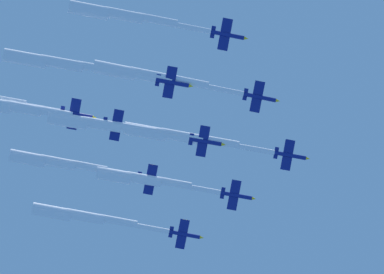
# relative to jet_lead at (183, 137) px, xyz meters

# --- Properties ---
(jet_lead) EXTENTS (19.08, 50.12, 4.49)m
(jet_lead) POSITION_rel_jet_lead_xyz_m (0.00, 0.00, 0.00)
(jet_lead) COLOR navy
(jet_port_inner) EXTENTS (17.07, 43.95, 4.55)m
(jet_port_inner) POSITION_rel_jet_lead_xyz_m (-16.08, -3.40, 0.19)
(jet_port_inner) COLOR navy
(jet_starboard_inner) EXTENTS (18.03, 49.27, 4.53)m
(jet_starboard_inner) POSITION_rel_jet_lead_xyz_m (11.77, -14.79, 0.24)
(jet_starboard_inner) COLOR navy
(jet_port_mid) EXTENTS (18.61, 46.99, 4.49)m
(jet_port_mid) POSITION_rel_jet_lead_xyz_m (-6.02, -20.73, -1.17)
(jet_port_mid) COLOR navy
(jet_starboard_mid) EXTENTS (17.79, 47.91, 4.50)m
(jet_starboard_mid) POSITION_rel_jet_lead_xyz_m (-33.94, -13.44, 0.20)
(jet_starboard_mid) COLOR navy
(jet_port_outer) EXTENTS (17.72, 46.24, 4.52)m
(jet_port_outer) POSITION_rel_jet_lead_xyz_m (23.05, -28.14, 1.60)
(jet_port_outer) COLOR navy
(jet_starboard_outer) EXTENTS (16.93, 44.46, 4.46)m
(jet_starboard_outer) POSITION_rel_jet_lead_xyz_m (-22.29, -26.52, 0.67)
(jet_starboard_outer) COLOR navy
(jet_trail_port) EXTENTS (18.88, 48.79, 4.47)m
(jet_trail_port) POSITION_rel_jet_lead_xyz_m (4.89, -37.24, -1.23)
(jet_trail_port) COLOR navy
(jet_trail_starboard) EXTENTS (16.97, 43.34, 4.50)m
(jet_trail_starboard) POSITION_rel_jet_lead_xyz_m (-11.25, -41.12, -0.91)
(jet_trail_starboard) COLOR navy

